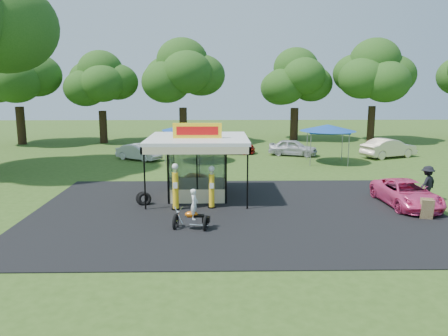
{
  "coord_description": "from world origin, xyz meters",
  "views": [
    {
      "loc": [
        -1.01,
        -18.71,
        6.16
      ],
      "look_at": [
        -0.59,
        4.0,
        1.84
      ],
      "focal_mm": 35.0,
      "sensor_mm": 36.0,
      "label": 1
    }
  ],
  "objects_px": {
    "gas_station_kiosk": "(198,166)",
    "bg_car_e": "(389,148)",
    "tent_west": "(189,127)",
    "tent_east": "(328,128)",
    "kiosk_car": "(200,180)",
    "gas_pump_right": "(212,188)",
    "bg_car_b": "(227,145)",
    "a_frame_sign": "(427,209)",
    "motorcycle": "(193,213)",
    "spectator_east_a": "(427,183)",
    "pink_sedan": "(406,194)",
    "bg_car_c": "(293,148)",
    "gas_pump_left": "(176,188)",
    "bg_car_a": "(139,152)"
  },
  "relations": [
    {
      "from": "gas_pump_left",
      "to": "spectator_east_a",
      "type": "bearing_deg",
      "value": 6.74
    },
    {
      "from": "bg_car_e",
      "to": "tent_east",
      "type": "xyz_separation_m",
      "value": [
        -6.03,
        -2.56,
        1.98
      ]
    },
    {
      "from": "gas_pump_left",
      "to": "bg_car_c",
      "type": "xyz_separation_m",
      "value": [
        8.85,
        17.05,
        -0.42
      ]
    },
    {
      "from": "bg_car_c",
      "to": "gas_pump_right",
      "type": "bearing_deg",
      "value": 176.87
    },
    {
      "from": "gas_pump_left",
      "to": "kiosk_car",
      "type": "height_order",
      "value": "gas_pump_left"
    },
    {
      "from": "a_frame_sign",
      "to": "tent_west",
      "type": "distance_m",
      "value": 20.02
    },
    {
      "from": "a_frame_sign",
      "to": "bg_car_c",
      "type": "height_order",
      "value": "bg_car_c"
    },
    {
      "from": "motorcycle",
      "to": "tent_west",
      "type": "relative_size",
      "value": 0.42
    },
    {
      "from": "bg_car_b",
      "to": "tent_east",
      "type": "distance_m",
      "value": 9.62
    },
    {
      "from": "bg_car_a",
      "to": "tent_west",
      "type": "relative_size",
      "value": 0.9
    },
    {
      "from": "gas_pump_right",
      "to": "a_frame_sign",
      "type": "distance_m",
      "value": 10.23
    },
    {
      "from": "bg_car_b",
      "to": "bg_car_c",
      "type": "xyz_separation_m",
      "value": [
        5.83,
        -1.38,
        -0.03
      ]
    },
    {
      "from": "a_frame_sign",
      "to": "motorcycle",
      "type": "bearing_deg",
      "value": -157.77
    },
    {
      "from": "kiosk_car",
      "to": "bg_car_e",
      "type": "distance_m",
      "value": 19.39
    },
    {
      "from": "gas_pump_left",
      "to": "pink_sedan",
      "type": "bearing_deg",
      "value": 2.45
    },
    {
      "from": "gas_pump_left",
      "to": "tent_west",
      "type": "relative_size",
      "value": 0.53
    },
    {
      "from": "pink_sedan",
      "to": "tent_east",
      "type": "relative_size",
      "value": 1.09
    },
    {
      "from": "gas_pump_left",
      "to": "bg_car_c",
      "type": "relative_size",
      "value": 0.56
    },
    {
      "from": "gas_station_kiosk",
      "to": "bg_car_c",
      "type": "relative_size",
      "value": 1.28
    },
    {
      "from": "pink_sedan",
      "to": "bg_car_e",
      "type": "bearing_deg",
      "value": 69.27
    },
    {
      "from": "kiosk_car",
      "to": "tent_east",
      "type": "height_order",
      "value": "tent_east"
    },
    {
      "from": "kiosk_car",
      "to": "bg_car_c",
      "type": "xyz_separation_m",
      "value": [
        7.82,
        12.27,
        0.24
      ]
    },
    {
      "from": "spectator_east_a",
      "to": "bg_car_e",
      "type": "distance_m",
      "value": 14.72
    },
    {
      "from": "bg_car_a",
      "to": "a_frame_sign",
      "type": "bearing_deg",
      "value": -104.26
    },
    {
      "from": "motorcycle",
      "to": "spectator_east_a",
      "type": "distance_m",
      "value": 13.22
    },
    {
      "from": "gas_station_kiosk",
      "to": "bg_car_e",
      "type": "bearing_deg",
      "value": 39.89
    },
    {
      "from": "gas_station_kiosk",
      "to": "a_frame_sign",
      "type": "bearing_deg",
      "value": -22.2
    },
    {
      "from": "a_frame_sign",
      "to": "kiosk_car",
      "type": "relative_size",
      "value": 0.35
    },
    {
      "from": "kiosk_car",
      "to": "tent_west",
      "type": "distance_m",
      "value": 9.68
    },
    {
      "from": "gas_pump_left",
      "to": "bg_car_e",
      "type": "xyz_separation_m",
      "value": [
        16.93,
        15.87,
        -0.32
      ]
    },
    {
      "from": "gas_pump_left",
      "to": "bg_car_c",
      "type": "distance_m",
      "value": 19.21
    },
    {
      "from": "gas_station_kiosk",
      "to": "gas_pump_left",
      "type": "distance_m",
      "value": 2.84
    },
    {
      "from": "pink_sedan",
      "to": "bg_car_b",
      "type": "height_order",
      "value": "bg_car_b"
    },
    {
      "from": "tent_west",
      "to": "tent_east",
      "type": "bearing_deg",
      "value": -4.11
    },
    {
      "from": "gas_station_kiosk",
      "to": "bg_car_e",
      "type": "xyz_separation_m",
      "value": [
        15.9,
        13.3,
        -0.96
      ]
    },
    {
      "from": "a_frame_sign",
      "to": "bg_car_a",
      "type": "distance_m",
      "value": 23.34
    },
    {
      "from": "gas_pump_right",
      "to": "bg_car_b",
      "type": "bearing_deg",
      "value": 86.13
    },
    {
      "from": "a_frame_sign",
      "to": "spectator_east_a",
      "type": "bearing_deg",
      "value": 80.4
    },
    {
      "from": "motorcycle",
      "to": "tent_east",
      "type": "distance_m",
      "value": 19.23
    },
    {
      "from": "bg_car_b",
      "to": "bg_car_c",
      "type": "bearing_deg",
      "value": -99.88
    },
    {
      "from": "gas_station_kiosk",
      "to": "tent_west",
      "type": "height_order",
      "value": "gas_station_kiosk"
    },
    {
      "from": "pink_sedan",
      "to": "bg_car_a",
      "type": "height_order",
      "value": "pink_sedan"
    },
    {
      "from": "motorcycle",
      "to": "bg_car_b",
      "type": "bearing_deg",
      "value": 94.09
    },
    {
      "from": "bg_car_b",
      "to": "kiosk_car",
      "type": "bearing_deg",
      "value": 175.18
    },
    {
      "from": "gas_station_kiosk",
      "to": "a_frame_sign",
      "type": "relative_size",
      "value": 5.44
    },
    {
      "from": "pink_sedan",
      "to": "tent_west",
      "type": "height_order",
      "value": "tent_west"
    },
    {
      "from": "gas_station_kiosk",
      "to": "kiosk_car",
      "type": "distance_m",
      "value": 2.56
    },
    {
      "from": "spectator_east_a",
      "to": "tent_east",
      "type": "height_order",
      "value": "tent_east"
    },
    {
      "from": "motorcycle",
      "to": "bg_car_c",
      "type": "height_order",
      "value": "motorcycle"
    },
    {
      "from": "motorcycle",
      "to": "bg_car_a",
      "type": "height_order",
      "value": "motorcycle"
    }
  ]
}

